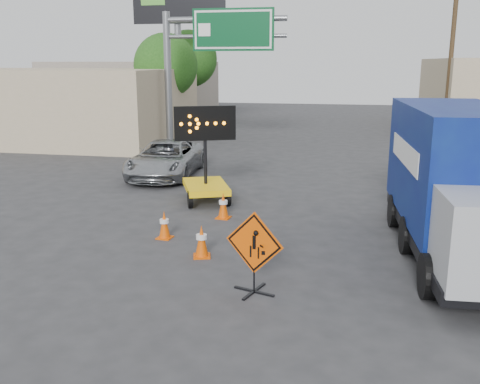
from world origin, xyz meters
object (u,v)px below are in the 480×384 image
(construction_sign, at_px, (254,251))
(pickup_truck, at_px, (166,159))
(arrow_board, at_px, (206,180))
(box_truck, at_px, (458,191))

(construction_sign, height_order, pickup_truck, construction_sign)
(construction_sign, distance_m, arrow_board, 7.20)
(arrow_board, height_order, pickup_truck, arrow_board)
(box_truck, bearing_deg, pickup_truck, 139.30)
(pickup_truck, height_order, box_truck, box_truck)
(construction_sign, distance_m, box_truck, 5.12)
(construction_sign, relative_size, pickup_truck, 0.33)
(pickup_truck, bearing_deg, arrow_board, -57.89)
(arrow_board, bearing_deg, pickup_truck, 103.58)
(arrow_board, height_order, box_truck, box_truck)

